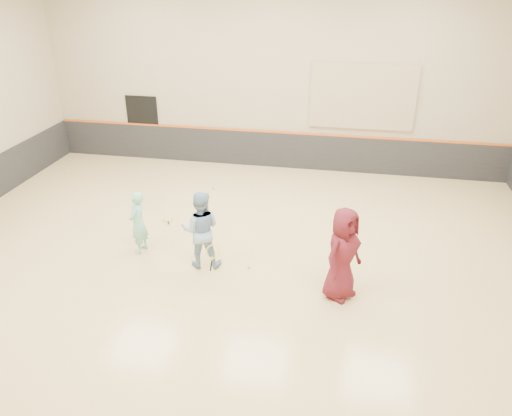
% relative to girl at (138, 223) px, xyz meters
% --- Properties ---
extents(room, '(15.04, 12.04, 6.22)m').
position_rel_girl_xyz_m(room, '(2.18, 0.10, 0.05)').
color(room, tan).
rests_on(room, ground).
extents(wainscot_back, '(14.90, 0.04, 1.20)m').
position_rel_girl_xyz_m(wainscot_back, '(2.18, 6.07, -0.17)').
color(wainscot_back, '#232326').
rests_on(wainscot_back, floor).
extents(accent_stripe, '(14.90, 0.03, 0.06)m').
position_rel_girl_xyz_m(accent_stripe, '(2.18, 6.06, 0.45)').
color(accent_stripe, '#D85914').
rests_on(accent_stripe, wall_back).
extents(acoustic_panel, '(3.20, 0.08, 2.00)m').
position_rel_girl_xyz_m(acoustic_panel, '(4.98, 6.05, 1.73)').
color(acoustic_panel, tan).
rests_on(acoustic_panel, wall_back).
extents(doorway, '(1.10, 0.05, 2.20)m').
position_rel_girl_xyz_m(doorway, '(-2.32, 6.08, 0.33)').
color(doorway, black).
rests_on(doorway, floor).
extents(girl, '(0.41, 0.59, 1.54)m').
position_rel_girl_xyz_m(girl, '(0.00, 0.00, 0.00)').
color(girl, '#7BD5BD').
rests_on(girl, floor).
extents(instructor, '(0.98, 0.83, 1.80)m').
position_rel_girl_xyz_m(instructor, '(1.60, -0.30, 0.13)').
color(instructor, '#86A9D0').
rests_on(instructor, floor).
extents(young_man, '(1.06, 1.15, 1.98)m').
position_rel_girl_xyz_m(young_man, '(4.71, -0.90, 0.22)').
color(young_man, '#5A151F').
rests_on(young_man, floor).
extents(held_racket, '(0.35, 0.35, 0.63)m').
position_rel_girl_xyz_m(held_racket, '(1.97, -0.66, -0.18)').
color(held_racket, yellow).
rests_on(held_racket, instructor).
extents(spare_racket, '(0.63, 0.63, 0.14)m').
position_rel_girl_xyz_m(spare_racket, '(0.07, 1.64, -0.70)').
color(spare_racket, '#A0C22A').
rests_on(spare_racket, floor).
extents(ball_under_racket, '(0.07, 0.07, 0.07)m').
position_rel_girl_xyz_m(ball_under_racket, '(2.67, -0.26, -0.73)').
color(ball_under_racket, '#C4E735').
rests_on(ball_under_racket, floor).
extents(ball_in_hand, '(0.07, 0.07, 0.07)m').
position_rel_girl_xyz_m(ball_in_hand, '(4.87, -1.00, 0.45)').
color(ball_in_hand, '#A9C62E').
rests_on(ball_in_hand, young_man).
extents(ball_beside_spare, '(0.07, 0.07, 0.07)m').
position_rel_girl_xyz_m(ball_beside_spare, '(0.72, 3.87, -0.73)').
color(ball_beside_spare, '#C0E034').
rests_on(ball_beside_spare, floor).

